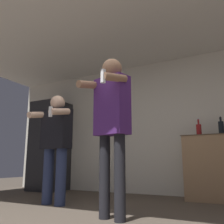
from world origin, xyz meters
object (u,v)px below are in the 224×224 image
at_px(bottle_clear_vodka, 221,128).
at_px(bottle_amber_bourbon, 199,130).
at_px(refrigerator, 50,145).
at_px(person_woman_foreground, 111,117).
at_px(person_man_side, 55,141).

distance_m(bottle_clear_vodka, bottle_amber_bourbon, 0.34).
bearing_deg(refrigerator, person_woman_foreground, -36.28).
relative_size(bottle_clear_vodka, person_woman_foreground, 0.17).
bearing_deg(person_woman_foreground, person_man_side, 159.01).
distance_m(bottle_clear_vodka, person_woman_foreground, 2.14).
xyz_separation_m(bottle_clear_vodka, bottle_amber_bourbon, (-0.34, -0.00, -0.01)).
height_order(bottle_amber_bourbon, person_woman_foreground, person_woman_foreground).
height_order(bottle_amber_bourbon, person_man_side, person_man_side).
xyz_separation_m(refrigerator, bottle_clear_vodka, (3.49, 0.05, 0.17)).
relative_size(bottle_clear_vodka, bottle_amber_bourbon, 0.99).
distance_m(refrigerator, bottle_clear_vodka, 3.49).
relative_size(bottle_amber_bourbon, person_man_side, 0.19).
bearing_deg(person_man_side, refrigerator, 134.06).
height_order(bottle_clear_vodka, person_woman_foreground, person_woman_foreground).
xyz_separation_m(bottle_amber_bourbon, person_woman_foreground, (-0.63, -1.90, -0.05)).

